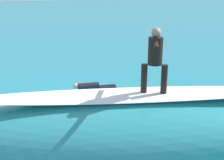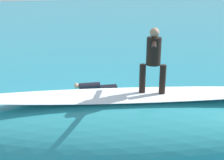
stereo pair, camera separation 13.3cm
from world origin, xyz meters
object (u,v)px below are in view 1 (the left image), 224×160
(surfboard_paddling, at_px, (89,91))
(surfer_paddling, at_px, (92,86))
(surfboard_riding, at_px, (153,94))
(surfer_riding, at_px, (155,56))

(surfboard_paddling, relative_size, surfer_paddling, 1.16)
(surfboard_riding, xyz_separation_m, surfer_riding, (0.00, 0.00, 0.87))
(surfboard_paddling, distance_m, surfer_paddling, 0.21)
(surfer_paddling, bearing_deg, surfer_riding, 96.81)
(surfboard_riding, relative_size, surfer_paddling, 1.19)
(surfboard_paddling, height_order, surfer_paddling, surfer_paddling)
(surfboard_paddling, xyz_separation_m, surfer_paddling, (-0.13, 0.03, 0.17))
(surfer_riding, bearing_deg, surfboard_paddling, -62.08)
(surfboard_paddling, bearing_deg, surfboard_riding, 98.23)
(surfer_riding, distance_m, surfer_paddling, 5.64)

